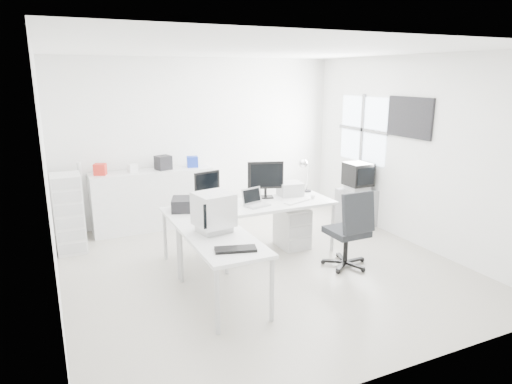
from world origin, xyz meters
name	(u,v)px	position (x,y,z in m)	size (l,w,h in m)	color
floor	(262,267)	(0.00, 0.00, 0.00)	(5.00, 5.00, 0.01)	beige
ceiling	(263,50)	(0.00, 0.00, 2.80)	(5.00, 5.00, 0.01)	white
back_wall	(201,140)	(0.00, 2.50, 1.40)	(5.00, 0.02, 2.80)	silver
left_wall	(48,185)	(-2.50, 0.00, 1.40)	(0.02, 5.00, 2.80)	silver
right_wall	(413,152)	(2.50, 0.00, 1.40)	(0.02, 5.00, 2.80)	silver
window	(363,130)	(2.48, 1.20, 1.60)	(0.02, 1.20, 1.10)	white
wall_picture	(410,117)	(2.47, 0.10, 1.90)	(0.04, 0.90, 0.60)	black
main_desk	(251,230)	(0.04, 0.47, 0.38)	(2.40, 0.80, 0.75)	silver
side_desk	(222,269)	(-0.81, -0.63, 0.38)	(0.70, 1.40, 0.75)	silver
drawer_pedestal	(292,227)	(0.74, 0.52, 0.30)	(0.40, 0.50, 0.60)	silver
inkjet_printer	(190,204)	(-0.81, 0.57, 0.83)	(0.47, 0.37, 0.17)	black
lcd_monitor_small	(207,188)	(-0.51, 0.72, 1.00)	(0.39, 0.22, 0.49)	black
lcd_monitor_large	(266,180)	(0.39, 0.72, 1.02)	(0.53, 0.21, 0.55)	black
laptop	(257,198)	(0.09, 0.37, 0.86)	(0.33, 0.34, 0.22)	#B7B7BA
white_keyboard	(297,201)	(0.69, 0.32, 0.76)	(0.42, 0.13, 0.02)	silver
white_mouse	(313,197)	(0.99, 0.37, 0.78)	(0.07, 0.07, 0.07)	silver
laser_printer	(290,189)	(0.79, 0.69, 0.85)	(0.34, 0.29, 0.20)	#ABABAB
desk_lamp	(308,175)	(1.14, 0.77, 1.01)	(0.17, 0.17, 0.52)	silver
crt_monitor	(214,215)	(-0.81, -0.38, 0.96)	(0.36, 0.36, 0.41)	#B7B7BA
black_keyboard	(236,249)	(-0.81, -1.03, 0.76)	(0.43, 0.17, 0.03)	black
office_chair	(347,228)	(1.04, -0.43, 0.54)	(0.63, 0.63, 1.09)	#222327
tv_cabinet	(356,208)	(2.22, 0.92, 0.32)	(0.58, 0.47, 0.63)	slate
crt_tv	(358,177)	(2.22, 0.92, 0.86)	(0.50, 0.48, 0.45)	black
sideboard	(153,200)	(-0.95, 2.24, 0.49)	(1.98, 0.49, 0.99)	silver
clutter_box_a	(100,169)	(-1.75, 2.24, 1.08)	(0.18, 0.16, 0.18)	red
clutter_box_b	(133,168)	(-1.25, 2.24, 1.06)	(0.14, 0.12, 0.14)	silver
clutter_box_c	(163,163)	(-0.75, 2.24, 1.10)	(0.23, 0.21, 0.23)	black
clutter_box_d	(192,162)	(-0.25, 2.24, 1.08)	(0.18, 0.16, 0.18)	#162F9F
clutter_bottle	(79,169)	(-2.05, 2.28, 1.10)	(0.07, 0.07, 0.22)	silver
filing_cabinet	(69,213)	(-2.28, 1.71, 0.57)	(0.40, 0.48, 1.15)	silver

